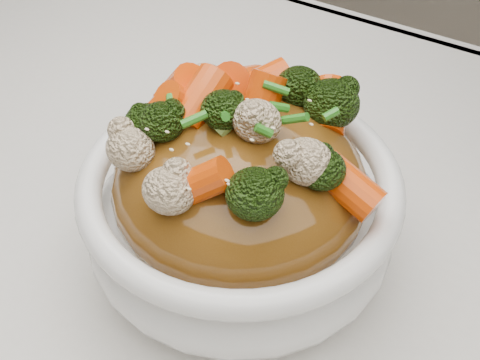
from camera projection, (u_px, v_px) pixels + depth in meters
The scene contains 8 objects.
tablecloth at pixel (213, 263), 0.44m from camera, with size 1.20×0.80×0.04m, color silver.
bowl at pixel (240, 213), 0.39m from camera, with size 0.21×0.21×0.08m, color white, non-canonical shape.
sauce_base at pixel (240, 183), 0.37m from camera, with size 0.17×0.17×0.09m, color #613910.
carrots at pixel (240, 108), 0.33m from camera, with size 0.17×0.17×0.05m, color #D94407, non-canonical shape.
broccoli at pixel (240, 109), 0.33m from camera, with size 0.17×0.17×0.04m, color black, non-canonical shape.
cauliflower at pixel (240, 112), 0.33m from camera, with size 0.17×0.17×0.04m, color beige, non-canonical shape.
scallions at pixel (240, 107), 0.33m from camera, with size 0.13×0.13×0.02m, color #26721A, non-canonical shape.
sesame_seeds at pixel (240, 107), 0.33m from camera, with size 0.15×0.15×0.01m, color beige, non-canonical shape.
Camera 1 is at (0.17, -0.22, 1.08)m, focal length 42.00 mm.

